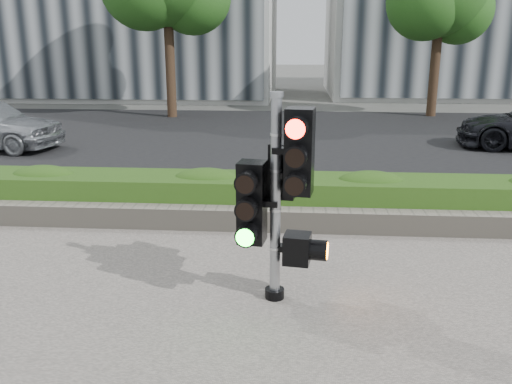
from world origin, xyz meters
TOP-DOWN VIEW (x-y plane):
  - ground at (0.00, 0.00)m, footprint 120.00×120.00m
  - road at (0.00, 10.00)m, footprint 60.00×13.00m
  - curb at (0.00, 3.15)m, footprint 60.00×0.25m
  - stone_wall at (0.00, 1.90)m, footprint 12.00×0.32m
  - hedge at (0.00, 2.55)m, footprint 12.00×1.00m
  - traffic_signal at (0.10, -0.38)m, footprint 0.84×0.65m

SIDE VIEW (x-z plane):
  - ground at x=0.00m, z-range 0.00..0.00m
  - road at x=0.00m, z-range 0.00..0.02m
  - curb at x=0.00m, z-range 0.00..0.12m
  - stone_wall at x=0.00m, z-range 0.03..0.37m
  - hedge at x=0.00m, z-range 0.03..0.71m
  - traffic_signal at x=0.10m, z-range 0.15..2.50m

